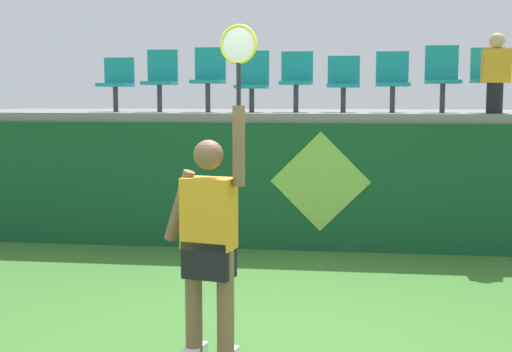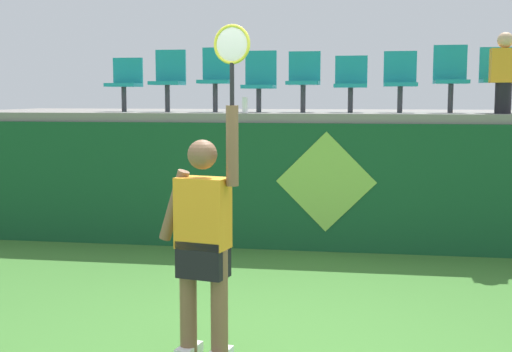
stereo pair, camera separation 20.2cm
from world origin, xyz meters
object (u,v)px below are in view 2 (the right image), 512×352
Objects in this scene: stadium_chair_3 at (260,80)px; stadium_chair_8 at (498,75)px; stadium_chair_5 at (351,81)px; spectator_0 at (504,71)px; stadium_chair_0 at (125,81)px; stadium_chair_7 at (451,75)px; stadium_chair_6 at (400,79)px; stadium_chair_1 at (169,77)px; stadium_chair_2 at (216,76)px; water_bottle at (245,105)px; stadium_chair_4 at (304,78)px; tennis_player at (204,237)px.

stadium_chair_3 is 3.17m from stadium_chair_8.
spectator_0 is at bearing -13.26° from stadium_chair_5.
stadium_chair_8 reaches higher than stadium_chair_0.
stadium_chair_7 reaches higher than stadium_chair_3.
stadium_chair_7 is at bearing 0.30° from stadium_chair_6.
spectator_0 reaches higher than stadium_chair_1.
stadium_chair_1 is at bearing 0.77° from stadium_chair_0.
stadium_chair_1 is 1.01× the size of stadium_chair_8.
stadium_chair_2 is 1.00× the size of stadium_chair_7.
stadium_chair_1 is (-1.23, 0.72, 0.38)m from water_bottle.
stadium_chair_6 is at bearing -0.17° from stadium_chair_3.
stadium_chair_7 is (1.96, 0.01, 0.03)m from stadium_chair_4.
stadium_chair_7 is at bearing 0.02° from stadium_chair_2.
stadium_chair_0 is at bearing 175.00° from spectator_0.
spectator_0 is at bearing -5.83° from stadium_chair_1.
stadium_chair_5 is 0.89× the size of stadium_chair_8.
stadium_chair_5 is at bearing 78.78° from tennis_player.
stadium_chair_7 is at bearing 0.02° from stadium_chair_1.
stadium_chair_4 is at bearing -0.12° from stadium_chair_1.
stadium_chair_1 reaches higher than stadium_chair_0.
stadium_chair_7 is (2.57, -0.00, 0.05)m from stadium_chair_3.
tennis_player is 4.86m from stadium_chair_3.
stadium_chair_7 is 1.04× the size of stadium_chair_8.
stadium_chair_5 reaches higher than water_bottle.
stadium_chair_2 is at bearing 0.40° from stadium_chair_0.
stadium_chair_2 reaches higher than stadium_chair_0.
stadium_chair_2 is (1.34, 0.01, 0.07)m from stadium_chair_0.
stadium_chair_4 is 1.96m from stadium_chair_7.
stadium_chair_1 is at bearing 179.86° from stadium_chair_5.
stadium_chair_4 reaches higher than stadium_chair_6.
stadium_chair_7 is at bearing 0.13° from stadium_chair_0.
water_bottle is 0.24× the size of stadium_chair_8.
stadium_chair_4 is 1.08× the size of stadium_chair_5.
stadium_chair_8 reaches higher than tennis_player.
stadium_chair_3 is 0.84× the size of spectator_0.
stadium_chair_5 is 0.76× the size of spectator_0.
stadium_chair_8 is (0.60, -0.01, -0.01)m from stadium_chair_7.
water_bottle is 1.48m from stadium_chair_1.
stadium_chair_8 is at bearing 0.01° from stadium_chair_4.
stadium_chair_5 is at bearing -0.20° from stadium_chair_4.
stadium_chair_6 is (1.92, -0.01, 0.00)m from stadium_chair_3.
stadium_chair_2 is 0.62m from stadium_chair_3.
stadium_chair_2 is 1.06× the size of stadium_chair_3.
stadium_chair_1 reaches higher than stadium_chair_4.
stadium_chair_8 is at bearing 58.73° from tennis_player.
spectator_0 is (2.56, -0.45, 0.06)m from stadium_chair_4.
tennis_player is 11.86× the size of water_bottle.
stadium_chair_4 is (2.57, 0.00, 0.03)m from stadium_chair_0.
stadium_chair_5 is (0.64, -0.00, -0.04)m from stadium_chair_4.
tennis_player is at bearing -93.46° from stadium_chair_4.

